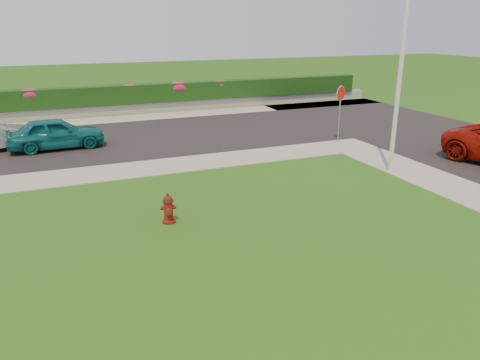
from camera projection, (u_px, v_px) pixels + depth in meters
name	position (u px, v px, depth m)	size (l,w,h in m)	color
ground	(318.00, 271.00, 10.23)	(120.00, 120.00, 0.00)	black
street_far	(55.00, 145.00, 20.70)	(26.00, 8.00, 0.04)	black
sidewalk_far	(28.00, 182.00, 15.96)	(24.00, 2.00, 0.04)	gray
curb_corner	(348.00, 146.00, 20.64)	(2.00, 2.00, 0.04)	gray
sidewalk_beyond	(127.00, 119.00, 26.53)	(34.00, 2.00, 0.04)	gray
retaining_wall	(122.00, 109.00, 27.75)	(34.00, 0.40, 0.60)	gray
hedge	(121.00, 95.00, 27.57)	(32.00, 0.90, 1.10)	black
fire_hydrant	(168.00, 209.00, 12.60)	(0.43, 0.41, 0.84)	#4B0E0B
sedan_teal	(56.00, 133.00, 19.89)	(1.58, 3.92, 1.34)	#0C5B60
utility_pole	(400.00, 77.00, 15.94)	(0.16, 0.16, 6.80)	silver
stop_sign	(340.00, 100.00, 20.70)	(0.64, 0.30, 2.57)	slate
flower_clump_c	(30.00, 95.00, 25.62)	(1.28, 0.82, 0.64)	#C32152
flower_clump_d	(130.00, 89.00, 27.56)	(1.09, 0.70, 0.55)	#C32152
flower_clump_e	(178.00, 87.00, 28.63)	(1.37, 0.88, 0.68)	#C32152
flower_clump_f	(220.00, 84.00, 29.60)	(1.13, 0.72, 0.56)	#C32152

